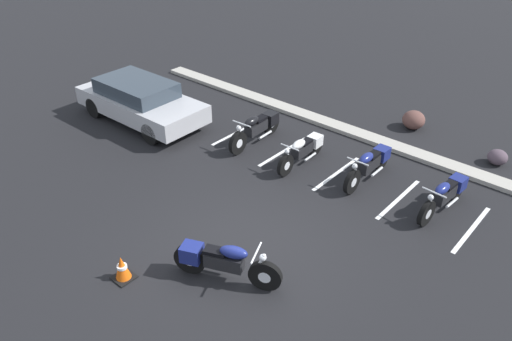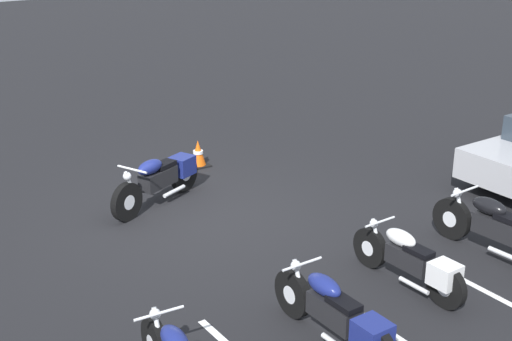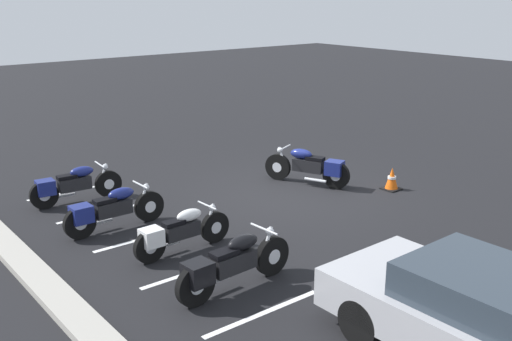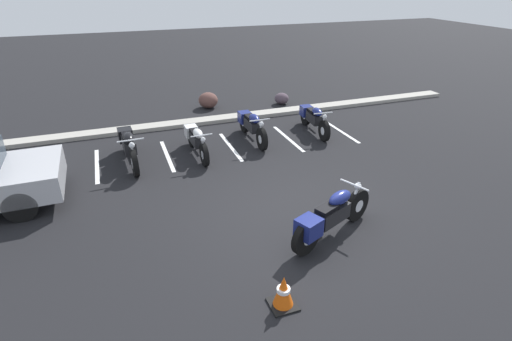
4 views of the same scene
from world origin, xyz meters
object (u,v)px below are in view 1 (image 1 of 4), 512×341
parked_bike_0 (258,127)px  car_silver (140,100)px  landscape_rock_0 (498,157)px  landscape_rock_1 (414,120)px  traffic_cone (122,268)px  motorcycle_navy_featured (221,261)px  parked_bike_3 (446,194)px  parked_bike_1 (303,150)px  parked_bike_2 (370,164)px

parked_bike_0 → car_silver: (-3.64, -1.31, 0.22)m
landscape_rock_0 → parked_bike_0: bearing=-150.2°
parked_bike_0 → car_silver: size_ratio=0.51×
landscape_rock_0 → landscape_rock_1: (-2.66, 0.49, 0.07)m
landscape_rock_1 → traffic_cone: 9.78m
motorcycle_navy_featured → parked_bike_3: size_ratio=1.00×
motorcycle_navy_featured → car_silver: size_ratio=0.47×
car_silver → landscape_rock_1: bearing=36.4°
parked_bike_1 → landscape_rock_1: bearing=159.8°
parked_bike_1 → landscape_rock_0: 5.20m
parked_bike_1 → car_silver: bearing=-79.1°
parked_bike_2 → car_silver: 7.28m
parked_bike_1 → landscape_rock_1: parked_bike_1 is taller
traffic_cone → parked_bike_0: bearing=105.8°
motorcycle_navy_featured → car_silver: 7.58m
motorcycle_navy_featured → traffic_cone: (-1.46, -1.25, -0.21)m
landscape_rock_0 → traffic_cone: size_ratio=0.98×
parked_bike_2 → landscape_rock_1: (-0.43, 3.38, -0.16)m
parked_bike_1 → parked_bike_3: 3.75m
parked_bike_1 → landscape_rock_0: bearing=128.8°
landscape_rock_1 → parked_bike_0: bearing=-128.8°
traffic_cone → parked_bike_3: bearing=59.1°
motorcycle_navy_featured → car_silver: (-6.78, 3.38, 0.22)m
parked_bike_0 → landscape_rock_0: (5.67, 3.25, -0.26)m
parked_bike_0 → landscape_rock_1: parked_bike_0 is taller
parked_bike_2 → landscape_rock_0: parked_bike_2 is taller
landscape_rock_0 → landscape_rock_1: landscape_rock_1 is taller
parked_bike_3 → traffic_cone: bearing=-26.2°
traffic_cone → motorcycle_navy_featured: bearing=40.5°
motorcycle_navy_featured → landscape_rock_1: motorcycle_navy_featured is taller
parked_bike_2 → landscape_rock_0: bearing=142.1°
parked_bike_1 → landscape_rock_1: 4.08m
parked_bike_0 → car_silver: bearing=-73.4°
motorcycle_navy_featured → traffic_cone: size_ratio=3.85×
parked_bike_1 → parked_bike_2: (1.73, 0.48, 0.03)m
parked_bike_0 → parked_bike_1: size_ratio=1.12×
parked_bike_1 → traffic_cone: size_ratio=3.71×
landscape_rock_1 → parked_bike_2: bearing=-82.7°
parked_bike_2 → traffic_cone: parked_bike_2 is taller
landscape_rock_0 → traffic_cone: 10.02m
motorcycle_navy_featured → traffic_cone: motorcycle_navy_featured is taller
parked_bike_0 → landscape_rock_1: bearing=138.0°
parked_bike_1 → parked_bike_3: size_ratio=0.97×
parked_bike_3 → landscape_rock_0: bearing=-179.9°
landscape_rock_1 → car_silver: bearing=-142.8°
parked_bike_3 → landscape_rock_0: parked_bike_3 is taller
parked_bike_2 → traffic_cone: (-1.77, -6.30, -0.19)m
landscape_rock_1 → motorcycle_navy_featured: bearing=-89.1°
parked_bike_2 → traffic_cone: bearing=-15.9°
parked_bike_2 → motorcycle_navy_featured: bearing=-3.8°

